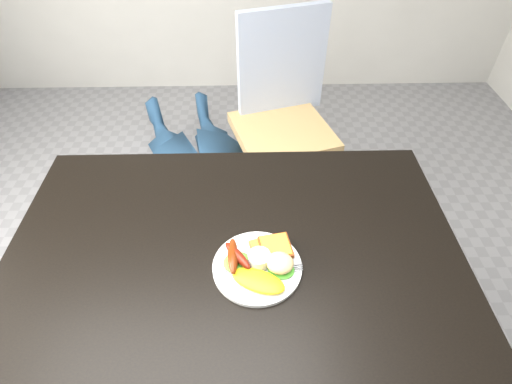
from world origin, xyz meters
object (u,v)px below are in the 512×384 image
Objects in this scene: person at (194,78)px; plate at (257,267)px; dining_chair at (283,133)px; dining_table at (234,250)px.

plate is at bearing 87.05° from person.
person is at bearing 104.77° from plate.
person is 0.88m from plate.
plate reaches higher than dining_chair.
plate is (0.06, -0.07, 0.03)m from dining_table.
person is (-0.16, 0.78, 0.10)m from dining_table.
person reaches higher than plate.
dining_table is 1.00m from dining_chair.
plate is (0.22, -0.85, -0.07)m from person.
dining_chair is 0.56m from person.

